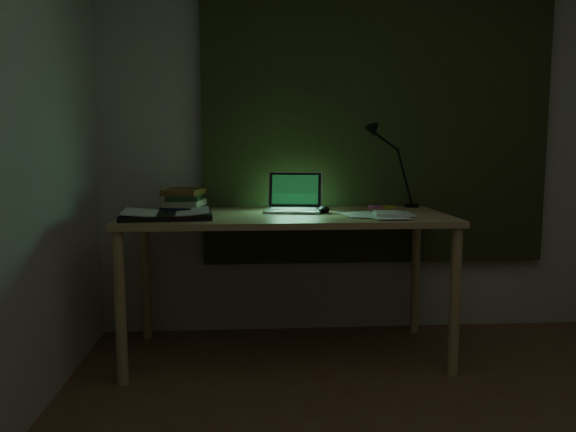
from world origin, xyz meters
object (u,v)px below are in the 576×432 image
object	(u,v)px
laptop	(293,192)
open_textbook	(167,214)
book_stack	(183,199)
desk	(287,285)
loose_papers	(379,214)
desk_lamp	(413,169)

from	to	relation	value
laptop	open_textbook	bearing A→B (deg)	-152.42
open_textbook	book_stack	world-z (taller)	book_stack
desk	loose_papers	xyz separation A→B (m)	(0.50, -0.11, 0.42)
laptop	desk_lamp	distance (m)	0.80
desk	loose_papers	size ratio (longest dim) A/B	5.51
laptop	desk_lamp	size ratio (longest dim) A/B	0.75
desk	book_stack	size ratio (longest dim) A/B	7.25
desk	laptop	xyz separation A→B (m)	(0.04, 0.09, 0.52)
open_textbook	book_stack	bearing A→B (deg)	77.05
desk	desk_lamp	distance (m)	1.08
desk	book_stack	xyz separation A→B (m)	(-0.60, 0.22, 0.47)
book_stack	loose_papers	world-z (taller)	book_stack
loose_papers	desk_lamp	world-z (taller)	desk_lamp
laptop	book_stack	size ratio (longest dim) A/B	1.46
desk	desk_lamp	bearing A→B (deg)	21.25
laptop	desk	bearing A→B (deg)	-106.72
open_textbook	loose_papers	size ratio (longest dim) A/B	1.44
desk	open_textbook	world-z (taller)	open_textbook
desk	desk_lamp	xyz separation A→B (m)	(0.81, 0.31, 0.65)
loose_papers	open_textbook	bearing A→B (deg)	-178.61
laptop	desk_lamp	bearing A→B (deg)	25.87
book_stack	desk_lamp	size ratio (longest dim) A/B	0.51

